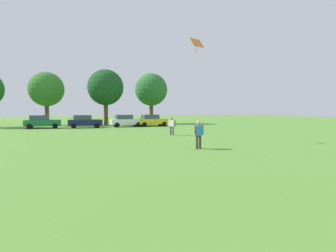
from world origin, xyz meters
TOP-DOWN VIEW (x-y plane):
  - ground_plane at (0.00, 30.00)m, footprint 160.00×160.00m
  - adult_bystander at (5.62, 15.89)m, footprint 0.78×0.46m
  - bystander_near_trees at (7.38, 24.75)m, footprint 0.58×0.63m
  - kite at (7.33, 19.62)m, footprint 1.18×0.83m
  - parked_car_green_0 at (-4.68, 39.30)m, footprint 4.30×2.02m
  - parked_car_navy_1 at (0.44, 38.55)m, footprint 4.30×2.02m
  - parked_car_white_2 at (5.99, 38.74)m, footprint 4.30×2.02m
  - parked_car_yellow_3 at (9.78, 38.62)m, footprint 4.30×2.02m
  - tree_center at (-4.52, 46.57)m, footprint 5.21×5.21m
  - tree_right at (4.02, 44.26)m, footprint 5.52×5.52m
  - tree_far_right at (11.89, 45.81)m, footprint 5.50×5.50m

SIDE VIEW (x-z plane):
  - ground_plane at x=0.00m, z-range 0.00..0.00m
  - parked_car_green_0 at x=-4.68m, z-range 0.02..1.70m
  - parked_car_navy_1 at x=0.44m, z-range 0.02..1.70m
  - parked_car_white_2 at x=5.99m, z-range 0.02..1.70m
  - parked_car_yellow_3 at x=9.78m, z-range 0.02..1.70m
  - bystander_near_trees at x=7.38m, z-range 0.16..1.82m
  - adult_bystander at x=5.62m, z-range 0.16..1.86m
  - tree_center at x=-4.52m, z-range 1.42..9.54m
  - tree_far_right at x=11.89m, z-range 1.50..10.08m
  - tree_right at x=4.02m, z-range 1.51..10.12m
  - kite at x=7.33m, z-range 6.68..7.76m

